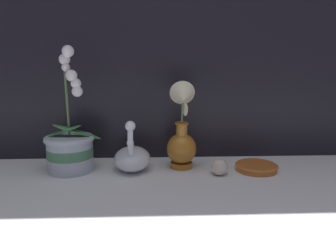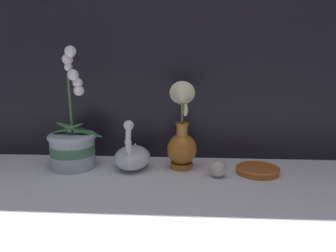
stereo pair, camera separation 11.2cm
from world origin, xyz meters
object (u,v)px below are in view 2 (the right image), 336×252
Objects in this scene: orchid_potted_plant at (73,144)px; swan_figurine at (132,156)px; blue_vase at (182,136)px; glass_sphere at (218,169)px; amber_dish at (258,170)px.

swan_figurine is (0.21, 0.00, -0.04)m from orchid_potted_plant.
blue_vase reaches higher than glass_sphere.
blue_vase is (0.17, 0.01, 0.07)m from swan_figurine.
glass_sphere is (0.29, -0.07, -0.02)m from swan_figurine.
blue_vase is at bearing 2.14° from swan_figurine.
blue_vase is 0.28m from amber_dish.
swan_figurine is 0.43m from amber_dish.
amber_dish is at bearing -7.14° from blue_vase.
orchid_potted_plant is 7.53× the size of glass_sphere.
orchid_potted_plant is 1.37× the size of blue_vase.
orchid_potted_plant reaches higher than blue_vase.
glass_sphere is at bearing -163.70° from amber_dish.
blue_vase is at bearing 1.31° from orchid_potted_plant.
blue_vase is (0.38, 0.01, 0.03)m from orchid_potted_plant.
orchid_potted_plant is 0.51m from glass_sphere.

